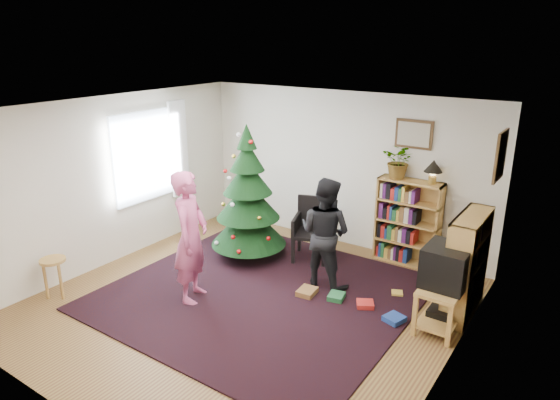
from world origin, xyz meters
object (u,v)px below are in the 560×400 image
Objects in this scene: person_by_chair at (325,233)px; person_standing at (191,237)px; picture_back at (414,134)px; crt_tv at (447,266)px; bookshelf_back at (408,221)px; picture_right at (501,156)px; stool at (54,268)px; potted_plant at (400,161)px; armchair at (315,226)px; tv_stand at (443,302)px; bookshelf_right at (467,264)px; christmas_tree at (248,204)px; table_lamp at (433,168)px.

person_standing is at bearing 48.66° from person_by_chair.
picture_back reaches higher than crt_tv.
picture_right is at bearing -25.17° from bookshelf_back.
picture_back reaches higher than stool.
potted_plant is (3.22, 3.62, 1.14)m from stool.
picture_back is at bearing 151.31° from picture_right.
picture_right is 0.63× the size of armchair.
tv_stand is 1.50× the size of crt_tv.
armchair is at bearing -152.93° from bookshelf_back.
picture_right reaches higher than crt_tv.
bookshelf_back is 0.75× the size of person_standing.
crt_tv reaches higher than stool.
bookshelf_back is at bearing 6.84° from armchair.
bookshelf_back is 1.00× the size of bookshelf_right.
person_by_chair is (-1.67, 0.12, -0.02)m from crt_tv.
table_lamp is (2.39, 1.19, 0.66)m from christmas_tree.
bookshelf_back is at bearing -58.60° from person_standing.
person_by_chair reaches higher than bookshelf_right.
armchair is (-2.49, -0.04, -1.43)m from picture_right.
picture_right is at bearing -157.06° from person_by_chair.
armchair is at bearing -146.68° from picture_back.
potted_plant is at bearing 11.15° from armchair.
potted_plant reaches higher than tv_stand.
potted_plant is (-0.13, -0.14, -0.39)m from picture_back.
table_lamp reaches higher than crt_tv.
picture_back reaches higher than potted_plant.
person_standing is (-1.82, -2.76, -1.08)m from picture_back.
crt_tv is 2.39m from armchair.
table_lamp is at bearing -20.08° from picture_back.
picture_right is 1.89m from bookshelf_back.
bookshelf_back is 3.74× the size of table_lamp.
crt_tv reaches higher than tv_stand.
picture_back is 0.43m from potted_plant.
christmas_tree reaches higher than armchair.
person_by_chair reaches higher than armchair.
potted_plant reaches higher than table_lamp.
tv_stand is 0.47× the size of person_standing.
potted_plant is at bearing -134.08° from picture_back.
picture_back is 0.32× the size of person_standing.
table_lamp is at bearing 115.71° from crt_tv.
picture_back is 2.51m from tv_stand.
person_standing is 4.99× the size of table_lamp.
picture_right reaches higher than armchair.
potted_plant is (-1.20, 1.45, 0.77)m from crt_tv.
stool is (-4.42, -2.17, -0.37)m from crt_tv.
stool is at bearing 100.07° from person_standing.
picture_right is at bearing 73.30° from crt_tv.
tv_stand is at bearing -64.20° from table_lamp.
christmas_tree is 3.10m from crt_tv.
christmas_tree is at bearing -3.93° from person_by_chair.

